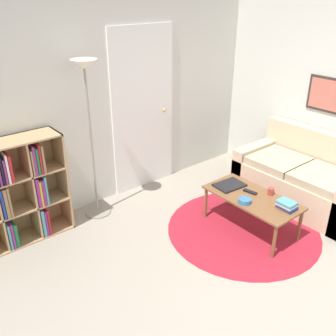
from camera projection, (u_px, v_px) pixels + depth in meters
The scene contains 13 objects.
ground_plane at pixel (290, 313), 3.13m from camera, with size 14.00×14.00×0.00m, color gray.
wall_back at pixel (114, 97), 4.43m from camera, with size 7.19×0.11×2.60m.
wall_right at pixel (314, 90), 4.68m from camera, with size 0.08×5.63×2.60m.
rug at pixel (243, 229), 4.20m from camera, with size 1.69×1.69×0.01m.
bookshelf at pixel (7, 194), 3.78m from camera, with size 1.09×0.34×1.13m.
floor_lamp at pixel (87, 96), 3.90m from camera, with size 0.30×0.30×1.81m.
couch at pixel (304, 179), 4.69m from camera, with size 0.85×1.56×0.86m.
coffee_table at pixel (252, 200), 4.07m from camera, with size 0.52×1.04×0.41m.
laptop at pixel (230, 185), 4.27m from camera, with size 0.35×0.27×0.02m.
bowl at pixel (245, 201), 3.93m from camera, with size 0.14×0.14×0.05m.
book_stack_on_table at pixel (287, 205), 3.82m from camera, with size 0.16×0.20×0.09m.
cup at pixel (271, 191), 4.08m from camera, with size 0.07×0.07×0.08m.
remote at pixel (250, 192), 4.13m from camera, with size 0.07×0.16×0.02m.
Camera 1 is at (-2.24, -1.12, 2.46)m, focal length 40.00 mm.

